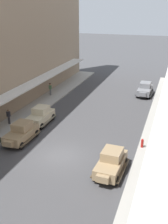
{
  "coord_description": "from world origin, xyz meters",
  "views": [
    {
      "loc": [
        8.5,
        -19.3,
        12.2
      ],
      "look_at": [
        0.0,
        6.0,
        1.8
      ],
      "focal_mm": 44.87,
      "sensor_mm": 36.0,
      "label": 1
    }
  ],
  "objects": [
    {
      "name": "parked_car_1",
      "position": [
        4.6,
        19.32,
        0.94
      ],
      "size": [
        2.22,
        4.29,
        1.84
      ],
      "color": "slate",
      "rests_on": "ground"
    },
    {
      "name": "pedestrian_4",
      "position": [
        7.17,
        -1.5,
        1.01
      ],
      "size": [
        0.36,
        0.28,
        1.67
      ],
      "color": "slate",
      "rests_on": "sidewalk_right"
    },
    {
      "name": "pedestrian_1",
      "position": [
        -7.93,
        14.81,
        1.01
      ],
      "size": [
        0.36,
        0.28,
        1.67
      ],
      "color": "slate",
      "rests_on": "sidewalk_left"
    },
    {
      "name": "parked_car_2",
      "position": [
        -4.86,
        5.68,
        0.94
      ],
      "size": [
        2.18,
        4.28,
        1.84
      ],
      "color": "beige",
      "rests_on": "ground"
    },
    {
      "name": "parked_car_0",
      "position": [
        4.59,
        -1.16,
        0.94
      ],
      "size": [
        2.29,
        4.31,
        1.84
      ],
      "color": "#997F5B",
      "rests_on": "ground"
    },
    {
      "name": "pedestrian_2",
      "position": [
        -7.82,
        4.16,
        0.99
      ],
      "size": [
        0.36,
        0.24,
        1.64
      ],
      "color": "#2D2D33",
      "rests_on": "sidewalk_left"
    },
    {
      "name": "sidewalk_right",
      "position": [
        7.5,
        0.0,
        0.07
      ],
      "size": [
        3.0,
        60.0,
        0.15
      ],
      "primitive_type": "cube",
      "color": "#A8A59E",
      "rests_on": "ground"
    },
    {
      "name": "fire_hydrant",
      "position": [
        6.35,
        3.44,
        0.56
      ],
      "size": [
        0.24,
        0.24,
        0.82
      ],
      "color": "#B21E19",
      "rests_on": "sidewalk_right"
    },
    {
      "name": "parked_car_3",
      "position": [
        -4.63,
        1.3,
        0.94
      ],
      "size": [
        2.22,
        4.29,
        1.84
      ],
      "color": "#997F5B",
      "rests_on": "ground"
    },
    {
      "name": "ground_plane",
      "position": [
        0.0,
        0.0,
        0.0
      ],
      "size": [
        200.0,
        200.0,
        0.0
      ],
      "primitive_type": "plane",
      "color": "#424244"
    }
  ]
}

